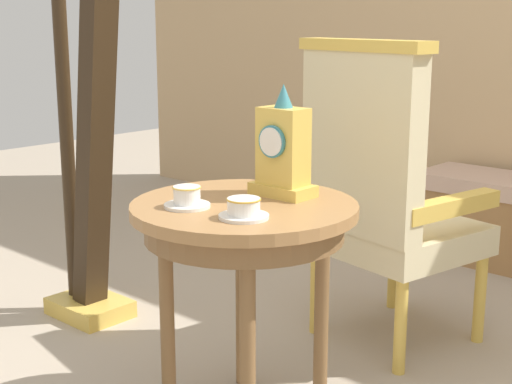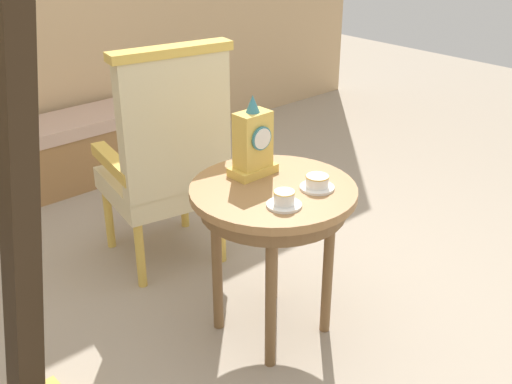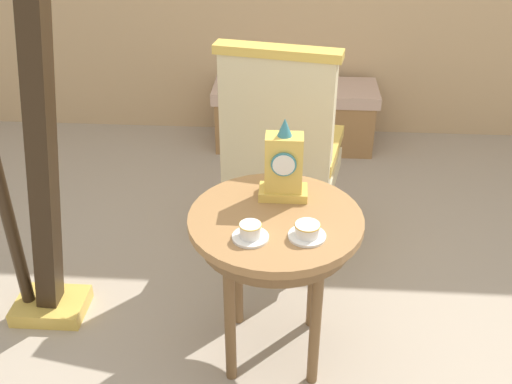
{
  "view_description": "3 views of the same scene",
  "coord_description": "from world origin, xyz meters",
  "px_view_note": "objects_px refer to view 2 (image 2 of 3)",
  "views": [
    {
      "loc": [
        1.43,
        -1.57,
        1.21
      ],
      "look_at": [
        0.03,
        -0.02,
        0.72
      ],
      "focal_mm": 52.53,
      "sensor_mm": 36.0,
      "label": 1
    },
    {
      "loc": [
        -1.55,
        -1.63,
        1.74
      ],
      "look_at": [
        0.01,
        0.09,
        0.62
      ],
      "focal_mm": 43.91,
      "sensor_mm": 36.0,
      "label": 2
    },
    {
      "loc": [
        0.04,
        -1.92,
        1.93
      ],
      "look_at": [
        -0.09,
        0.09,
        0.72
      ],
      "focal_mm": 42.3,
      "sensor_mm": 36.0,
      "label": 3
    }
  ],
  "objects_px": {
    "side_table": "(273,206)",
    "teacup_left": "(284,200)",
    "harp": "(4,257)",
    "window_bench": "(67,152)",
    "mantel_clock": "(253,144)",
    "teacup_right": "(317,183)",
    "armchair": "(167,156)"
  },
  "relations": [
    {
      "from": "teacup_right",
      "to": "armchair",
      "type": "bearing_deg",
      "value": 97.62
    },
    {
      "from": "teacup_left",
      "to": "armchair",
      "type": "distance_m",
      "value": 0.89
    },
    {
      "from": "side_table",
      "to": "teacup_left",
      "type": "bearing_deg",
      "value": -120.09
    },
    {
      "from": "harp",
      "to": "teacup_left",
      "type": "bearing_deg",
      "value": -18.78
    },
    {
      "from": "side_table",
      "to": "harp",
      "type": "relative_size",
      "value": 0.39
    },
    {
      "from": "teacup_left",
      "to": "teacup_right",
      "type": "xyz_separation_m",
      "value": [
        0.2,
        0.02,
        -0.0
      ]
    },
    {
      "from": "teacup_left",
      "to": "mantel_clock",
      "type": "xyz_separation_m",
      "value": [
        0.11,
        0.29,
        0.11
      ]
    },
    {
      "from": "side_table",
      "to": "teacup_left",
      "type": "relative_size",
      "value": 5.2
    },
    {
      "from": "harp",
      "to": "window_bench",
      "type": "xyz_separation_m",
      "value": [
        1.07,
        1.81,
        -0.48
      ]
    },
    {
      "from": "window_bench",
      "to": "teacup_right",
      "type": "bearing_deg",
      "value": -88.65
    },
    {
      "from": "mantel_clock",
      "to": "window_bench",
      "type": "xyz_separation_m",
      "value": [
        0.04,
        1.84,
        -0.6
      ]
    },
    {
      "from": "teacup_left",
      "to": "mantel_clock",
      "type": "bearing_deg",
      "value": 69.55
    },
    {
      "from": "side_table",
      "to": "teacup_right",
      "type": "xyz_separation_m",
      "value": [
        0.12,
        -0.13,
        0.11
      ]
    },
    {
      "from": "side_table",
      "to": "harp",
      "type": "xyz_separation_m",
      "value": [
        -1.0,
        0.17,
        0.1
      ]
    },
    {
      "from": "window_bench",
      "to": "harp",
      "type": "bearing_deg",
      "value": -120.55
    },
    {
      "from": "teacup_left",
      "to": "armchair",
      "type": "height_order",
      "value": "armchair"
    },
    {
      "from": "mantel_clock",
      "to": "armchair",
      "type": "distance_m",
      "value": 0.63
    },
    {
      "from": "side_table",
      "to": "teacup_left",
      "type": "xyz_separation_m",
      "value": [
        -0.08,
        -0.15,
        0.11
      ]
    },
    {
      "from": "side_table",
      "to": "harp",
      "type": "distance_m",
      "value": 1.02
    },
    {
      "from": "teacup_left",
      "to": "harp",
      "type": "height_order",
      "value": "harp"
    },
    {
      "from": "teacup_left",
      "to": "armchair",
      "type": "xyz_separation_m",
      "value": [
        0.09,
        0.88,
        -0.12
      ]
    },
    {
      "from": "armchair",
      "to": "harp",
      "type": "xyz_separation_m",
      "value": [
        -1.0,
        -0.57,
        0.11
      ]
    },
    {
      "from": "teacup_right",
      "to": "mantel_clock",
      "type": "bearing_deg",
      "value": 108.88
    },
    {
      "from": "armchair",
      "to": "window_bench",
      "type": "bearing_deg",
      "value": 86.99
    },
    {
      "from": "teacup_left",
      "to": "teacup_right",
      "type": "height_order",
      "value": "teacup_left"
    },
    {
      "from": "side_table",
      "to": "teacup_right",
      "type": "relative_size",
      "value": 5.04
    },
    {
      "from": "teacup_right",
      "to": "mantel_clock",
      "type": "xyz_separation_m",
      "value": [
        -0.09,
        0.27,
        0.11
      ]
    },
    {
      "from": "armchair",
      "to": "harp",
      "type": "bearing_deg",
      "value": -150.51
    },
    {
      "from": "teacup_right",
      "to": "window_bench",
      "type": "bearing_deg",
      "value": 91.35
    },
    {
      "from": "armchair",
      "to": "window_bench",
      "type": "relative_size",
      "value": 1.02
    },
    {
      "from": "mantel_clock",
      "to": "armchair",
      "type": "xyz_separation_m",
      "value": [
        -0.02,
        0.59,
        -0.23
      ]
    },
    {
      "from": "side_table",
      "to": "teacup_left",
      "type": "distance_m",
      "value": 0.2
    }
  ]
}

